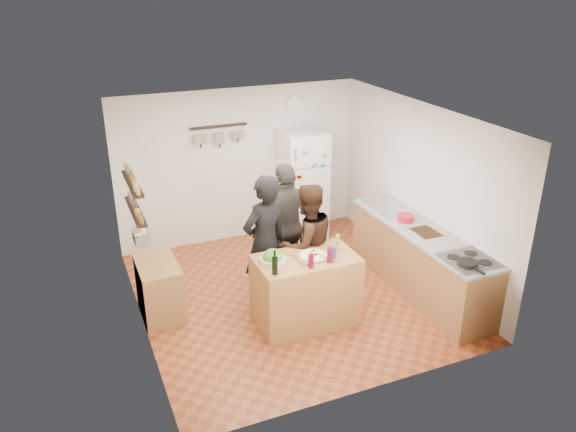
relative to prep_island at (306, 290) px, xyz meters
name	(u,v)px	position (x,y,z in m)	size (l,w,h in m)	color
room_shell	(280,202)	(0.08, 1.05, 0.79)	(4.20, 4.20, 4.20)	brown
prep_island	(306,290)	(0.00, 0.00, 0.00)	(1.25, 0.72, 0.91)	#A6703D
pizza_board	(313,257)	(0.08, -0.02, 0.47)	(0.42, 0.34, 0.02)	brown
pizza	(313,255)	(0.08, -0.02, 0.48)	(0.34, 0.34, 0.02)	beige
salad_bowl	(273,260)	(-0.42, 0.05, 0.49)	(0.31, 0.31, 0.06)	silver
wine_bottle	(275,266)	(-0.50, -0.22, 0.56)	(0.07, 0.07, 0.21)	black
wine_glass_near	(311,261)	(-0.05, -0.24, 0.54)	(0.07, 0.07, 0.16)	#5C071B
wine_glass_far	(330,255)	(0.22, -0.20, 0.55)	(0.08, 0.08, 0.19)	maroon
pepper_mill	(337,244)	(0.45, 0.05, 0.54)	(0.05, 0.05, 0.17)	#A67A45
salt_canister	(333,252)	(0.30, -0.12, 0.53)	(0.09, 0.09, 0.14)	navy
person_left	(265,243)	(-0.33, 0.56, 0.47)	(0.67, 0.44, 1.84)	black
person_center	(307,245)	(0.22, 0.47, 0.38)	(0.81, 0.63, 1.67)	black
person_back	(287,226)	(0.16, 0.99, 0.44)	(1.05, 0.44, 1.80)	#312E2B
counter_run	(419,261)	(1.78, 0.11, -0.01)	(0.63, 2.63, 0.90)	#9E7042
stove_top	(469,261)	(1.78, -0.84, 0.46)	(0.60, 0.62, 0.02)	white
skillet	(468,263)	(1.68, -0.93, 0.49)	(0.25, 0.25, 0.05)	black
sink	(389,208)	(1.78, 0.96, 0.46)	(0.50, 0.80, 0.03)	silver
cutting_board	(426,233)	(1.78, 0.03, 0.46)	(0.30, 0.40, 0.02)	olive
red_bowl	(406,218)	(1.73, 0.45, 0.51)	(0.23, 0.23, 0.09)	red
fridge	(302,185)	(1.03, 2.41, 0.45)	(0.70, 0.68, 1.80)	white
wall_clock	(294,105)	(1.03, 2.74, 1.69)	(0.30, 0.30, 0.03)	silver
spice_shelf_lower	(136,211)	(-1.85, 0.86, 1.04)	(0.12, 1.00, 0.03)	black
spice_shelf_upper	(132,183)	(-1.85, 0.86, 1.40)	(0.12, 1.00, 0.03)	black
produce_basket	(141,237)	(-1.82, 0.86, 0.69)	(0.18, 0.35, 0.14)	silver
side_table	(160,289)	(-1.66, 0.90, -0.09)	(0.50, 0.80, 0.73)	#9E7442
pot_rack	(219,126)	(-0.27, 2.66, 1.49)	(0.90, 0.04, 0.04)	black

